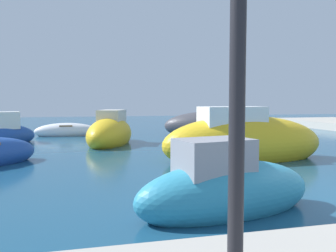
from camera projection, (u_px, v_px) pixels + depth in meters
name	position (u px, v px, depth m)	size (l,w,h in m)	color
moored_boat_0	(243.00, 142.00, 12.12)	(5.66, 2.16, 2.20)	gold
moored_boat_1	(66.00, 131.00, 20.34)	(3.47, 1.14, 0.93)	white
moored_boat_2	(1.00, 134.00, 16.85)	(3.26, 1.99, 1.71)	#1E479E
moored_boat_3	(214.00, 126.00, 20.97)	(6.06, 4.21, 1.75)	#3F3F47
moored_boat_5	(226.00, 190.00, 6.40)	(3.69, 1.97, 1.59)	teal
moored_boat_7	(110.00, 133.00, 16.43)	(3.14, 4.63, 1.90)	gold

